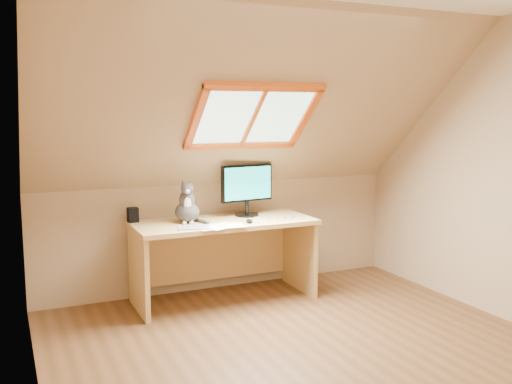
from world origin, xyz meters
TOP-DOWN VIEW (x-y plane):
  - ground at (0.00, 0.00)m, footprint 3.50×3.50m
  - room_shell at (0.00, -0.09)m, footprint 3.52×3.52m
  - desk at (-0.13, 1.45)m, footprint 1.58×0.69m
  - monitor at (0.14, 1.49)m, footprint 0.51×0.21m
  - cat at (-0.45, 1.42)m, footprint 0.26×0.29m
  - desk_speaker at (-0.87, 1.63)m, footprint 0.09×0.09m
  - graphics_tablet at (-0.47, 1.17)m, footprint 0.30×0.25m
  - mouse at (0.03, 1.18)m, footprint 0.07×0.11m
  - papers at (-0.26, 1.12)m, footprint 0.35×0.30m
  - cables at (0.29, 1.26)m, footprint 0.51×0.26m

SIDE VIEW (x-z plane):
  - ground at x=0.00m, z-range 0.00..0.00m
  - desk at x=-0.13m, z-range 0.14..0.86m
  - papers at x=-0.26m, z-range 0.72..0.72m
  - cables at x=0.29m, z-range 0.72..0.73m
  - graphics_tablet at x=-0.47m, z-range 0.72..0.73m
  - mouse at x=0.03m, z-range 0.72..0.75m
  - desk_speaker at x=-0.87m, z-range 0.72..0.84m
  - cat at x=-0.45m, z-range 0.66..1.04m
  - monitor at x=0.14m, z-range 0.75..1.22m
  - room_shell at x=0.00m, z-range 0.23..2.64m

